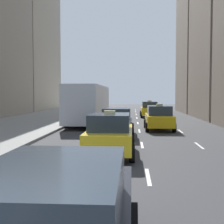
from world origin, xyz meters
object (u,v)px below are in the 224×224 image
Objects in this scene: taxi_lead at (110,134)px; city_bus at (89,103)px; taxi_second at (149,109)px; taxi_third at (159,118)px; sedan_silver_behind at (117,122)px.

city_bus reaches higher than taxi_lead.
taxi_second is 1.00× the size of taxi_third.
taxi_third is at bearing -38.80° from city_bus.
taxi_second is at bearing 82.78° from taxi_lead.
taxi_second reaches higher than sedan_silver_behind.
sedan_silver_behind is at bearing 90.00° from taxi_lead.
sedan_silver_behind is (-2.80, -16.12, -0.01)m from taxi_second.
taxi_third is (2.80, 9.44, 0.00)m from taxi_lead.
sedan_silver_behind is 0.40× the size of city_bus.
taxi_third is 0.95× the size of sedan_silver_behind.
taxi_third is 4.46m from sedan_silver_behind.
taxi_third is at bearing -90.00° from taxi_second.
taxi_second is 0.95× the size of sedan_silver_behind.
taxi_second is at bearing 55.39° from city_bus.
sedan_silver_behind is at bearing -70.60° from city_bus.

